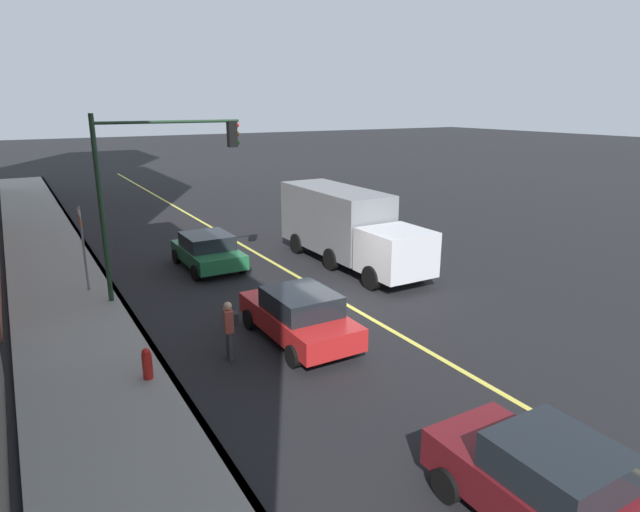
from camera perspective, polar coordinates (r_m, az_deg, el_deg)
ground at (r=18.33m, az=2.54°, el=-5.02°), size 200.00×200.00×0.00m
sidewalk_slab at (r=15.80m, az=-23.46°, el=-9.68°), size 80.00×3.41×0.15m
curb_edge at (r=16.00m, az=-17.65°, el=-8.74°), size 80.00×0.16×0.15m
lane_stripe_center at (r=18.33m, az=2.54°, el=-5.00°), size 80.00×0.16×0.01m
car_green at (r=22.43m, az=-11.80°, el=0.58°), size 3.99×2.12×1.42m
car_red at (r=15.33m, az=-2.25°, el=-6.25°), size 4.31×2.01×1.51m
car_maroon at (r=9.75m, az=23.40°, el=-21.76°), size 4.05×1.97×1.60m
truck_gray at (r=22.51m, az=2.76°, el=3.27°), size 8.36×2.41×3.05m
pedestrian_with_backpack at (r=14.35m, az=-9.55°, el=-7.34°), size 0.42×0.42×1.61m
traffic_light_mast at (r=18.84m, az=-17.02°, el=8.40°), size 0.28×4.90×6.24m
street_sign_post at (r=20.41m, az=-23.79°, el=1.21°), size 0.60×0.08×3.14m
fire_hydrant at (r=13.80m, az=-17.80°, el=-11.05°), size 0.24×0.24×0.94m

